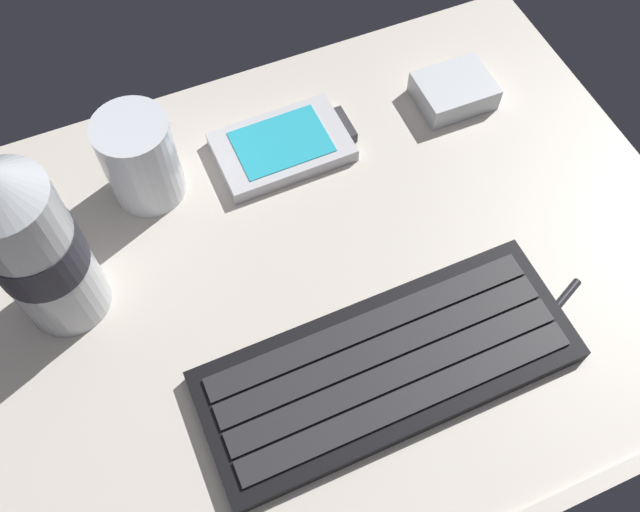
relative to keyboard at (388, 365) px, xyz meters
The scene contains 7 objects.
ground_plane 9.76cm from the keyboard, 98.84° to the left, with size 64.00×48.00×2.80cm.
keyboard is the anchor object (origin of this frame).
handheld_device 22.85cm from the keyboard, 88.76° to the left, with size 12.89×7.79×1.50cm.
juice_cup 26.69cm from the keyboard, 116.85° to the left, with size 6.40×6.40×8.50cm.
water_bottle 27.37cm from the keyboard, 143.83° to the left, with size 6.73×6.73×20.80cm.
charger_block 28.55cm from the keyboard, 51.39° to the left, with size 7.00×5.60×2.40cm, color silver.
stylus_pen 13.60cm from the keyboard, ahead, with size 0.70×0.70×9.50cm, color #26262B.
Camera 1 is at (-10.69, -25.00, 50.90)cm, focal length 38.93 mm.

